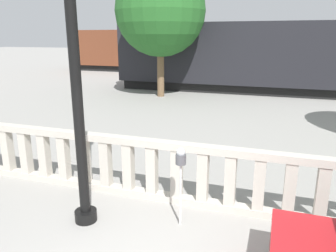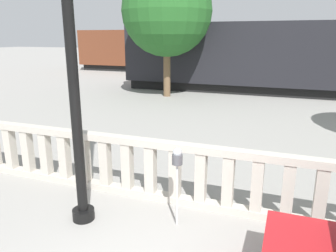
{
  "view_description": "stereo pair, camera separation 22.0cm",
  "coord_description": "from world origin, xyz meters",
  "px_view_note": "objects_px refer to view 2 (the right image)",
  "views": [
    {
      "loc": [
        1.49,
        -3.16,
        3.22
      ],
      "look_at": [
        -0.78,
        3.53,
        1.28
      ],
      "focal_mm": 35.0,
      "sensor_mm": 36.0,
      "label": 1
    },
    {
      "loc": [
        1.69,
        -3.09,
        3.22
      ],
      "look_at": [
        -0.78,
        3.53,
        1.28
      ],
      "focal_mm": 35.0,
      "sensor_mm": 36.0,
      "label": 2
    }
  ],
  "objects_px": {
    "train_far": "(232,51)",
    "lamppost": "(72,70)",
    "parking_meter": "(177,163)",
    "tree_right": "(167,11)",
    "train_near": "(292,57)"
  },
  "relations": [
    {
      "from": "train_near",
      "to": "lamppost",
      "type": "bearing_deg",
      "value": -101.96
    },
    {
      "from": "parking_meter",
      "to": "train_near",
      "type": "bearing_deg",
      "value": 83.81
    },
    {
      "from": "lamppost",
      "to": "parking_meter",
      "type": "relative_size",
      "value": 3.82
    },
    {
      "from": "train_far",
      "to": "lamppost",
      "type": "bearing_deg",
      "value": -86.13
    },
    {
      "from": "train_near",
      "to": "train_far",
      "type": "distance_m",
      "value": 10.05
    },
    {
      "from": "lamppost",
      "to": "tree_right",
      "type": "bearing_deg",
      "value": 103.87
    },
    {
      "from": "parking_meter",
      "to": "train_near",
      "type": "relative_size",
      "value": 0.08
    },
    {
      "from": "lamppost",
      "to": "train_near",
      "type": "xyz_separation_m",
      "value": [
        3.28,
        15.51,
        -0.6
      ]
    },
    {
      "from": "parking_meter",
      "to": "tree_right",
      "type": "relative_size",
      "value": 0.21
    },
    {
      "from": "parking_meter",
      "to": "tree_right",
      "type": "distance_m",
      "value": 13.29
    },
    {
      "from": "parking_meter",
      "to": "train_far",
      "type": "relative_size",
      "value": 0.05
    },
    {
      "from": "train_near",
      "to": "train_far",
      "type": "relative_size",
      "value": 0.66
    },
    {
      "from": "train_near",
      "to": "parking_meter",
      "type": "bearing_deg",
      "value": -96.19
    },
    {
      "from": "train_near",
      "to": "tree_right",
      "type": "bearing_deg",
      "value": -153.93
    },
    {
      "from": "parking_meter",
      "to": "train_near",
      "type": "distance_m",
      "value": 15.2
    }
  ]
}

